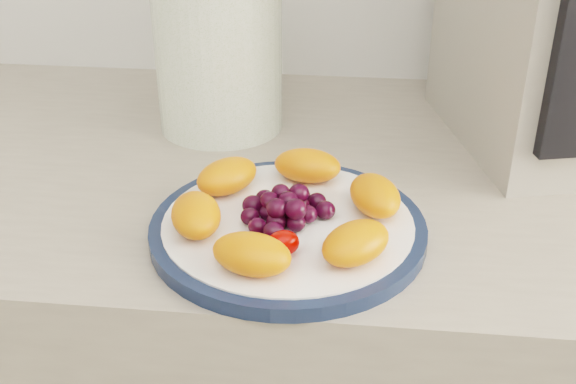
# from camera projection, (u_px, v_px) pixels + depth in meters

# --- Properties ---
(plate_rim) EXTENTS (0.27, 0.27, 0.01)m
(plate_rim) POSITION_uv_depth(u_px,v_px,m) (288.00, 229.00, 0.72)
(plate_rim) COLOR #14223E
(plate_rim) RESTS_ON counter
(plate_face) EXTENTS (0.25, 0.25, 0.02)m
(plate_face) POSITION_uv_depth(u_px,v_px,m) (288.00, 228.00, 0.72)
(plate_face) COLOR white
(plate_face) RESTS_ON counter
(canister) EXTENTS (0.21, 0.21, 0.19)m
(canister) POSITION_uv_depth(u_px,v_px,m) (219.00, 56.00, 0.91)
(canister) COLOR #456F13
(canister) RESTS_ON counter
(fruit_plate) EXTENTS (0.24, 0.24, 0.03)m
(fruit_plate) POSITION_uv_depth(u_px,v_px,m) (285.00, 207.00, 0.70)
(fruit_plate) COLOR #FF5E12
(fruit_plate) RESTS_ON plate_face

